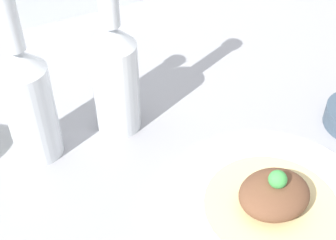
{
  "coord_description": "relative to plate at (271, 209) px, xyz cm",
  "views": [
    {
      "loc": [
        -19.11,
        -34.27,
        48.36
      ],
      "look_at": [
        0.92,
        4.71,
        9.63
      ],
      "focal_mm": 50.0,
      "sensor_mm": 36.0,
      "label": 1
    }
  ],
  "objects": [
    {
      "name": "ground_plane",
      "position": [
        -9.27,
        7.49,
        -2.78
      ],
      "size": [
        180.0,
        110.0,
        4.0
      ],
      "primitive_type": "cube",
      "color": "gray"
    },
    {
      "name": "plate",
      "position": [
        0.0,
        0.0,
        0.0
      ],
      "size": [
        28.52,
        28.52,
        1.47
      ],
      "color": "white",
      "rests_on": "ground_plane"
    },
    {
      "name": "plated_food",
      "position": [
        0.0,
        0.0,
        2.38
      ],
      "size": [
        17.04,
        17.04,
        6.39
      ],
      "color": "#D6BC7F",
      "rests_on": "plate"
    },
    {
      "name": "cider_bottle_left",
      "position": [
        -22.89,
        24.41,
        9.18
      ],
      "size": [
        6.7,
        6.7,
        27.53
      ],
      "color": "silver",
      "rests_on": "ground_plane"
    },
    {
      "name": "cider_bottle_right",
      "position": [
        -10.5,
        24.41,
        9.18
      ],
      "size": [
        6.7,
        6.7,
        27.53
      ],
      "color": "silver",
      "rests_on": "ground_plane"
    }
  ]
}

